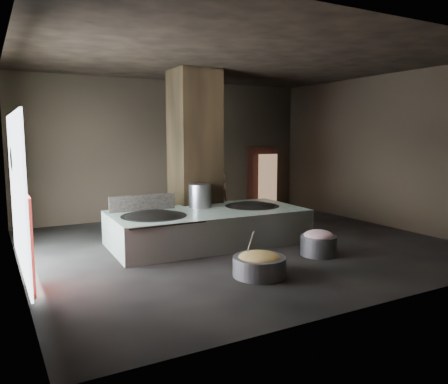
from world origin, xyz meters
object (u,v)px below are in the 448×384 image
wok_left (154,220)px  wok_right (252,209)px  meat_basin (318,245)px  hearth_platform (208,227)px  cook (220,199)px  stock_pot (200,196)px  veg_basin (259,266)px

wok_left → wok_right: (2.80, 0.10, 0.00)m
wok_left → meat_basin: 3.86m
hearth_platform → cook: (1.33, 1.83, 0.39)m
stock_pot → veg_basin: stock_pot is taller
veg_basin → meat_basin: (2.01, 0.59, 0.03)m
hearth_platform → wok_right: size_ratio=3.41×
hearth_platform → cook: cook is taller
hearth_platform → meat_basin: size_ratio=5.93×
stock_pot → meat_basin: bearing=-59.0°
veg_basin → wok_right: bearing=60.0°
veg_basin → meat_basin: bearing=16.5°
wok_right → cook: bearing=90.7°
hearth_platform → veg_basin: 2.83m
hearth_platform → stock_pot: stock_pot is taller
hearth_platform → wok_right: 1.39m
cook → hearth_platform: bearing=48.5°
wok_left → wok_right: wok_left is taller
stock_pot → meat_basin: stock_pot is taller
hearth_platform → meat_basin: bearing=-50.3°
hearth_platform → meat_basin: (1.71, -2.21, -0.20)m
hearth_platform → wok_left: size_ratio=3.17×
wok_right → cook: 1.79m
hearth_platform → veg_basin: bearing=-94.1°
stock_pot → cook: bearing=45.1°
cook → meat_basin: bearing=89.8°
wok_right → meat_basin: wok_right is taller
wok_right → veg_basin: 3.34m
hearth_platform → wok_right: bearing=4.1°
wok_left → stock_pot: bearing=21.8°
wok_right → cook: (-0.02, 1.78, 0.06)m
wok_right → meat_basin: (0.36, -2.26, -0.53)m
hearth_platform → wok_left: (-1.45, -0.05, 0.33)m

